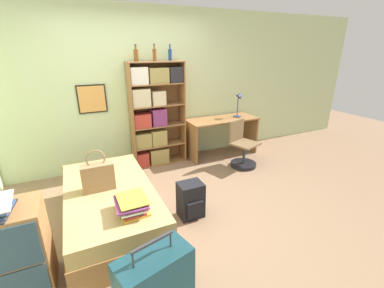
{
  "coord_description": "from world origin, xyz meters",
  "views": [
    {
      "loc": [
        -0.92,
        -2.72,
        1.95
      ],
      "look_at": [
        0.45,
        0.18,
        0.75
      ],
      "focal_mm": 24.0,
      "sensor_mm": 36.0,
      "label": 1
    }
  ],
  "objects_px": {
    "bottle_clear": "(170,54)",
    "backpack": "(191,200)",
    "book_stack_on_bed": "(132,205)",
    "bookcase": "(153,115)",
    "bed": "(111,205)",
    "handbag": "(98,176)",
    "dresser": "(8,255)",
    "desk_lamp": "(240,99)",
    "suitcase": "(155,288)",
    "desk": "(222,129)",
    "bottle_green": "(136,55)",
    "bottle_brown": "(155,54)",
    "desk_chair": "(242,152)"
  },
  "relations": [
    {
      "from": "book_stack_on_bed",
      "to": "desk_lamp",
      "type": "height_order",
      "value": "desk_lamp"
    },
    {
      "from": "book_stack_on_bed",
      "to": "desk_lamp",
      "type": "bearing_deg",
      "value": 36.03
    },
    {
      "from": "handbag",
      "to": "bookcase",
      "type": "height_order",
      "value": "bookcase"
    },
    {
      "from": "book_stack_on_bed",
      "to": "bottle_brown",
      "type": "distance_m",
      "value": 2.51
    },
    {
      "from": "bed",
      "to": "bottle_brown",
      "type": "xyz_separation_m",
      "value": [
        1.04,
        1.35,
        1.64
      ]
    },
    {
      "from": "bookcase",
      "to": "desk_chair",
      "type": "bearing_deg",
      "value": -28.43
    },
    {
      "from": "desk",
      "to": "bed",
      "type": "bearing_deg",
      "value": -151.16
    },
    {
      "from": "suitcase",
      "to": "bottle_brown",
      "type": "height_order",
      "value": "bottle_brown"
    },
    {
      "from": "bottle_green",
      "to": "bottle_clear",
      "type": "height_order",
      "value": "bottle_clear"
    },
    {
      "from": "desk",
      "to": "backpack",
      "type": "relative_size",
      "value": 3.01
    },
    {
      "from": "desk_chair",
      "to": "handbag",
      "type": "bearing_deg",
      "value": -165.76
    },
    {
      "from": "handbag",
      "to": "backpack",
      "type": "relative_size",
      "value": 1.07
    },
    {
      "from": "book_stack_on_bed",
      "to": "desk_chair",
      "type": "height_order",
      "value": "desk_chair"
    },
    {
      "from": "book_stack_on_bed",
      "to": "dresser",
      "type": "height_order",
      "value": "dresser"
    },
    {
      "from": "suitcase",
      "to": "desk",
      "type": "distance_m",
      "value": 3.4
    },
    {
      "from": "bottle_green",
      "to": "handbag",
      "type": "bearing_deg",
      "value": -122.17
    },
    {
      "from": "desk",
      "to": "desk_chair",
      "type": "relative_size",
      "value": 1.68
    },
    {
      "from": "desk_lamp",
      "to": "backpack",
      "type": "relative_size",
      "value": 1.11
    },
    {
      "from": "handbag",
      "to": "dresser",
      "type": "relative_size",
      "value": 0.59
    },
    {
      "from": "book_stack_on_bed",
      "to": "suitcase",
      "type": "height_order",
      "value": "suitcase"
    },
    {
      "from": "dresser",
      "to": "backpack",
      "type": "height_order",
      "value": "dresser"
    },
    {
      "from": "bottle_clear",
      "to": "desk",
      "type": "bearing_deg",
      "value": -8.35
    },
    {
      "from": "book_stack_on_bed",
      "to": "desk",
      "type": "distance_m",
      "value": 2.8
    },
    {
      "from": "bed",
      "to": "backpack",
      "type": "xyz_separation_m",
      "value": [
        0.89,
        -0.31,
        -0.0
      ]
    },
    {
      "from": "bed",
      "to": "bottle_brown",
      "type": "height_order",
      "value": "bottle_brown"
    },
    {
      "from": "bed",
      "to": "desk_lamp",
      "type": "height_order",
      "value": "desk_lamp"
    },
    {
      "from": "book_stack_on_bed",
      "to": "bookcase",
      "type": "height_order",
      "value": "bookcase"
    },
    {
      "from": "bottle_brown",
      "to": "desk",
      "type": "relative_size",
      "value": 0.19
    },
    {
      "from": "bottle_brown",
      "to": "bottle_clear",
      "type": "height_order",
      "value": "bottle_brown"
    },
    {
      "from": "bed",
      "to": "book_stack_on_bed",
      "type": "xyz_separation_m",
      "value": [
        0.14,
        -0.57,
        0.3
      ]
    },
    {
      "from": "bottle_green",
      "to": "bottle_brown",
      "type": "distance_m",
      "value": 0.29
    },
    {
      "from": "dresser",
      "to": "bookcase",
      "type": "xyz_separation_m",
      "value": [
        1.85,
        2.03,
        0.5
      ]
    },
    {
      "from": "bottle_clear",
      "to": "bottle_brown",
      "type": "bearing_deg",
      "value": -171.73
    },
    {
      "from": "bookcase",
      "to": "bed",
      "type": "bearing_deg",
      "value": -125.47
    },
    {
      "from": "book_stack_on_bed",
      "to": "bookcase",
      "type": "bearing_deg",
      "value": 66.79
    },
    {
      "from": "handbag",
      "to": "bottle_brown",
      "type": "height_order",
      "value": "bottle_brown"
    },
    {
      "from": "desk_lamp",
      "to": "desk",
      "type": "bearing_deg",
      "value": 177.98
    },
    {
      "from": "handbag",
      "to": "book_stack_on_bed",
      "type": "height_order",
      "value": "handbag"
    },
    {
      "from": "bottle_clear",
      "to": "desk_chair",
      "type": "bearing_deg",
      "value": -36.76
    },
    {
      "from": "suitcase",
      "to": "bookcase",
      "type": "relative_size",
      "value": 0.42
    },
    {
      "from": "bottle_clear",
      "to": "backpack",
      "type": "height_order",
      "value": "bottle_clear"
    },
    {
      "from": "backpack",
      "to": "bottle_clear",
      "type": "bearing_deg",
      "value": 76.04
    },
    {
      "from": "handbag",
      "to": "dresser",
      "type": "xyz_separation_m",
      "value": [
        -0.78,
        -0.69,
        -0.21
      ]
    },
    {
      "from": "bottle_clear",
      "to": "handbag",
      "type": "bearing_deg",
      "value": -135.96
    },
    {
      "from": "bottle_clear",
      "to": "backpack",
      "type": "distance_m",
      "value": 2.4
    },
    {
      "from": "bed",
      "to": "desk_chair",
      "type": "xyz_separation_m",
      "value": [
        2.32,
        0.64,
        0.03
      ]
    },
    {
      "from": "handbag",
      "to": "bed",
      "type": "bearing_deg",
      "value": -13.81
    },
    {
      "from": "bed",
      "to": "handbag",
      "type": "relative_size",
      "value": 3.81
    },
    {
      "from": "bed",
      "to": "bottle_clear",
      "type": "bearing_deg",
      "value": 46.5
    },
    {
      "from": "book_stack_on_bed",
      "to": "backpack",
      "type": "distance_m",
      "value": 0.85
    }
  ]
}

